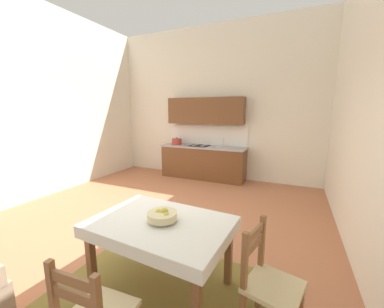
{
  "coord_description": "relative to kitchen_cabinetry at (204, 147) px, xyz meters",
  "views": [
    {
      "loc": [
        2.09,
        -2.83,
        1.83
      ],
      "look_at": [
        0.22,
        1.34,
        0.98
      ],
      "focal_mm": 21.5,
      "sensor_mm": 36.0,
      "label": 1
    }
  ],
  "objects": [
    {
      "name": "wall_left",
      "position": [
        -2.7,
        -3.0,
        1.19
      ],
      "size": [
        0.12,
        7.15,
        4.08
      ],
      "primitive_type": "cube",
      "color": "silver",
      "rests_on": "ground_plane"
    },
    {
      "name": "dining_table",
      "position": [
        1.11,
        -4.01,
        -0.23
      ],
      "size": [
        1.43,
        1.03,
        0.75
      ],
      "color": "brown",
      "rests_on": "ground_plane"
    },
    {
      "name": "area_rug",
      "position": [
        1.11,
        -4.11,
        -0.85
      ],
      "size": [
        2.1,
        1.6,
        0.01
      ],
      "primitive_type": "cube",
      "color": "olive",
      "rests_on": "ground_plane"
    },
    {
      "name": "ground_plane",
      "position": [
        0.18,
        -3.0,
        -0.91
      ],
      "size": [
        6.25,
        7.15,
        0.1
      ],
      "primitive_type": "cube",
      "color": "#B7704C"
    },
    {
      "name": "wall_back",
      "position": [
        0.18,
        0.33,
        1.19
      ],
      "size": [
        6.25,
        0.12,
        4.08
      ],
      "primitive_type": "cube",
      "color": "silver",
      "rests_on": "ground_plane"
    },
    {
      "name": "dining_chair_window_side",
      "position": [
        2.17,
        -4.06,
        -0.41
      ],
      "size": [
        0.51,
        0.51,
        0.93
      ],
      "color": "#D1BC89",
      "rests_on": "ground_plane"
    },
    {
      "name": "kitchen_cabinetry",
      "position": [
        0.0,
        0.0,
        0.0
      ],
      "size": [
        2.33,
        0.63,
        2.2
      ],
      "color": "brown",
      "rests_on": "ground_plane"
    },
    {
      "name": "fruit_bowl",
      "position": [
        1.13,
        -4.01,
        -0.04
      ],
      "size": [
        0.3,
        0.3,
        0.12
      ],
      "color": "beige",
      "rests_on": "dining_table"
    }
  ]
}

